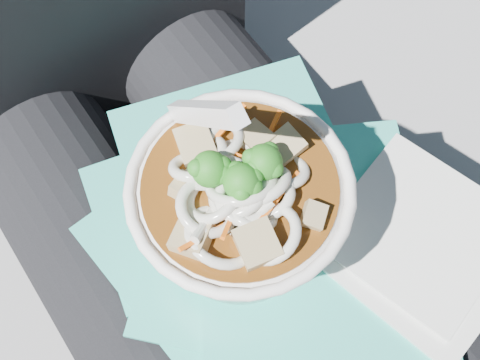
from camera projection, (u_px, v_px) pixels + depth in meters
stone_ledge at (178, 259)px, 0.97m from camera, size 1.03×0.57×0.48m
lap at (235, 272)px, 0.63m from camera, size 0.33×0.48×0.15m
person_body at (181, 191)px, 0.65m from camera, size 0.34×0.94×1.03m
plastic_bag at (270, 232)px, 0.56m from camera, size 0.30×0.37×0.01m
napkins at (424, 245)px, 0.54m from camera, size 0.17×0.18×0.01m
udon_bowl at (239, 205)px, 0.50m from camera, size 0.20×0.20×0.20m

